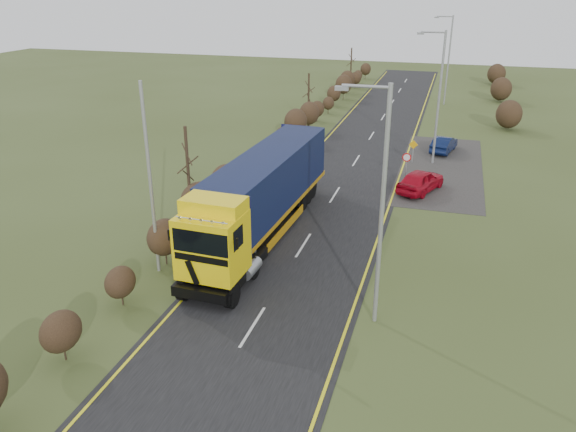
# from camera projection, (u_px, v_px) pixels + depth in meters

# --- Properties ---
(ground) EXTENTS (160.00, 160.00, 0.00)m
(ground) POSITION_uv_depth(u_px,v_px,m) (281.00, 281.00, 26.48)
(ground) COLOR #3A451D
(ground) RESTS_ON ground
(road) EXTENTS (8.00, 120.00, 0.02)m
(road) POSITION_uv_depth(u_px,v_px,m) (328.00, 206.00, 35.32)
(road) COLOR black
(road) RESTS_ON ground
(layby) EXTENTS (6.00, 18.00, 0.02)m
(layby) POSITION_uv_depth(u_px,v_px,m) (441.00, 168.00, 42.45)
(layby) COLOR #2C2927
(layby) RESTS_ON ground
(lane_markings) EXTENTS (7.52, 116.00, 0.01)m
(lane_markings) POSITION_uv_depth(u_px,v_px,m) (327.00, 207.00, 35.04)
(lane_markings) COLOR yellow
(lane_markings) RESTS_ON road
(hedgerow) EXTENTS (2.24, 102.04, 6.05)m
(hedgerow) POSITION_uv_depth(u_px,v_px,m) (226.00, 183.00, 34.40)
(hedgerow) COLOR black
(hedgerow) RESTS_ON ground
(lorry) EXTENTS (3.31, 16.31, 4.52)m
(lorry) POSITION_uv_depth(u_px,v_px,m) (262.00, 192.00, 30.18)
(lorry) COLOR black
(lorry) RESTS_ON ground
(car_red_hatchback) EXTENTS (3.27, 4.76, 1.50)m
(car_red_hatchback) POSITION_uv_depth(u_px,v_px,m) (421.00, 181.00, 37.46)
(car_red_hatchback) COLOR #AB081A
(car_red_hatchback) RESTS_ON ground
(car_blue_sedan) EXTENTS (2.19, 4.15, 1.30)m
(car_blue_sedan) POSITION_uv_depth(u_px,v_px,m) (444.00, 144.00, 46.21)
(car_blue_sedan) COLOR #0A1437
(car_blue_sedan) RESTS_ON ground
(streetlight_near) EXTENTS (2.07, 0.20, 9.78)m
(streetlight_near) POSITION_uv_depth(u_px,v_px,m) (379.00, 199.00, 21.34)
(streetlight_near) COLOR #96989B
(streetlight_near) RESTS_ON ground
(streetlight_mid) EXTENTS (2.09, 0.20, 9.86)m
(streetlight_mid) POSITION_uv_depth(u_px,v_px,m) (438.00, 92.00, 41.54)
(streetlight_mid) COLOR #96989B
(streetlight_mid) RESTS_ON ground
(streetlight_far) EXTENTS (2.05, 0.19, 9.69)m
(streetlight_far) POSITION_uv_depth(u_px,v_px,m) (448.00, 56.00, 62.24)
(streetlight_far) COLOR #96989B
(streetlight_far) RESTS_ON ground
(left_pole) EXTENTS (0.16, 0.16, 9.16)m
(left_pole) POSITION_uv_depth(u_px,v_px,m) (150.00, 182.00, 25.66)
(left_pole) COLOR #96989B
(left_pole) RESTS_ON ground
(speed_sign) EXTENTS (0.61, 0.10, 2.20)m
(speed_sign) POSITION_uv_depth(u_px,v_px,m) (406.00, 162.00, 38.64)
(speed_sign) COLOR #96989B
(speed_sign) RESTS_ON ground
(warning_board) EXTENTS (0.69, 0.11, 1.80)m
(warning_board) POSITION_uv_depth(u_px,v_px,m) (413.00, 149.00, 43.28)
(warning_board) COLOR #96989B
(warning_board) RESTS_ON ground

